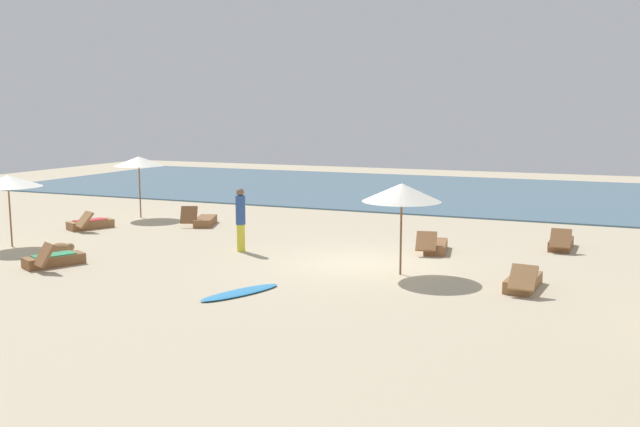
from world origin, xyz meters
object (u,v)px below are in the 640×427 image
person_0 (241,219)px  surfboard (240,292)px  lounger_5 (204,220)px  lounger_4 (561,243)px  umbrella_2 (139,161)px  umbrella_3 (8,181)px  lounger_6 (90,224)px  lounger_2 (523,282)px  umbrella_0 (402,193)px  dog (63,248)px  lounger_0 (53,260)px  lounger_1 (435,246)px

person_0 → surfboard: bearing=-61.1°
lounger_5 → person_0: bearing=-45.4°
lounger_4 → person_0: bearing=-154.9°
umbrella_2 → person_0: umbrella_2 is taller
umbrella_3 → lounger_6: bearing=90.1°
lounger_5 → lounger_6: size_ratio=0.98×
umbrella_3 → lounger_2: bearing=2.9°
umbrella_0 → lounger_6: bearing=168.7°
umbrella_3 → dog: 2.96m
umbrella_3 → lounger_4: 16.52m
umbrella_0 → lounger_5: umbrella_0 is taller
umbrella_3 → lounger_0: 3.94m
surfboard → lounger_6: bearing=148.5°
umbrella_3 → lounger_1: (11.94, 4.12, -1.81)m
umbrella_0 → lounger_5: bearing=152.2°
lounger_6 → person_0: bearing=-11.7°
lounger_4 → surfboard: lounger_4 is taller
lounger_1 → lounger_4: size_ratio=1.04×
lounger_2 → lounger_5: (-11.55, 4.81, 0.00)m
lounger_6 → umbrella_2: bearing=89.7°
lounger_6 → surfboard: size_ratio=0.83×
umbrella_0 → lounger_6: (-11.80, 2.36, -1.88)m
umbrella_2 → surfboard: umbrella_2 is taller
lounger_0 → lounger_1: lounger_0 is taller
lounger_0 → lounger_2: 11.90m
umbrella_0 → lounger_4: umbrella_0 is taller
umbrella_0 → umbrella_3: 11.84m
umbrella_2 → lounger_1: bearing=-9.9°
umbrella_0 → umbrella_2: umbrella_2 is taller
lounger_1 → person_0: bearing=-158.0°
umbrella_0 → person_0: umbrella_0 is taller
umbrella_2 → lounger_4: bearing=-0.7°
lounger_5 → dog: size_ratio=2.21×
surfboard → umbrella_0: bearing=48.7°
lounger_0 → person_0: 5.16m
umbrella_0 → person_0: bearing=169.2°
umbrella_3 → lounger_0: (3.12, -1.59, -1.80)m
surfboard → lounger_4: bearing=52.4°
lounger_2 → person_0: person_0 is taller
lounger_4 → dog: bearing=-153.8°
person_0 → dog: 5.07m
umbrella_3 → lounger_5: size_ratio=1.24×
umbrella_2 → lounger_0: bearing=-68.3°
umbrella_2 → dog: (2.32, -6.58, -1.96)m
lounger_0 → lounger_1: bearing=32.9°
lounger_1 → lounger_4: (3.34, 1.89, 0.01)m
person_0 → umbrella_3: bearing=-163.4°
lounger_4 → lounger_5: size_ratio=0.98×
umbrella_0 → umbrella_2: bearing=156.4°
umbrella_0 → umbrella_2: size_ratio=0.98×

